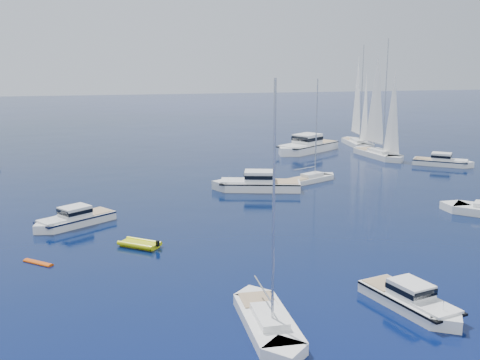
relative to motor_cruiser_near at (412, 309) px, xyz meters
name	(u,v)px	position (x,y,z in m)	size (l,w,h in m)	color
ground	(296,303)	(-6.57, 2.37, 0.00)	(400.00, 400.00, 0.00)	#08134D
motor_cruiser_near	(412,309)	(0.00, 0.00, 0.00)	(2.47, 8.06, 2.12)	silver
motor_cruiser_left	(74,225)	(-21.01, 22.88, 0.00)	(2.56, 8.36, 2.20)	silver
motor_cruiser_centre	(257,190)	(-1.33, 32.82, 0.00)	(3.31, 10.83, 2.84)	white
motor_cruiser_far_r	(442,166)	(27.64, 41.66, 0.00)	(2.65, 8.66, 2.27)	white
motor_cruiser_distant	(306,152)	(12.96, 57.12, 0.00)	(4.19, 13.70, 3.60)	white
sailboat_fore	(268,327)	(-9.20, -0.45, 0.00)	(2.57, 9.87, 14.51)	white
sailboat_centre	(310,181)	(6.14, 35.85, 0.00)	(2.27, 8.73, 12.83)	silver
sailboat_sails_r	(378,157)	(21.98, 50.16, 0.00)	(3.21, 12.34, 18.14)	silver
sailboat_sails_far	(357,145)	(23.63, 61.42, 0.00)	(3.08, 11.85, 17.42)	silver
tender_yellow	(140,247)	(-15.52, 15.43, 0.00)	(1.92, 3.48, 0.95)	#C5CE0C
kayak_orange	(38,263)	(-23.05, 13.19, 0.00)	(0.56, 2.62, 0.30)	#C64509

